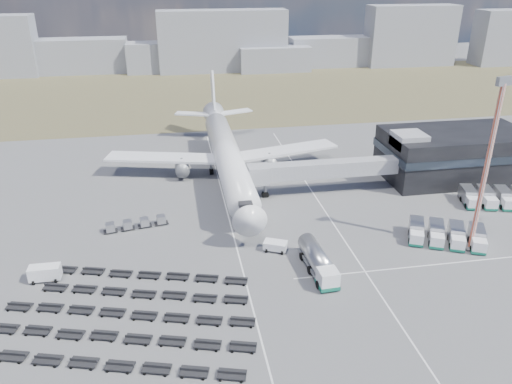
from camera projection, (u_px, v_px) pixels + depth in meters
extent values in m
plane|color=#565659|center=(251.00, 253.00, 79.16)|extent=(420.00, 420.00, 0.00)
cube|color=brown|center=(201.00, 93.00, 177.73)|extent=(420.00, 90.00, 0.01)
cube|color=silver|center=(234.00, 239.00, 83.33)|extent=(0.25, 110.00, 0.01)
cube|color=silver|center=(338.00, 230.00, 86.11)|extent=(0.25, 110.00, 0.01)
cube|color=silver|center=(421.00, 266.00, 75.86)|extent=(40.00, 0.25, 0.01)
cube|color=black|center=(455.00, 154.00, 106.01)|extent=(30.00, 16.00, 10.00)
cube|color=#262D38|center=(456.00, 149.00, 105.51)|extent=(30.40, 16.40, 1.60)
cube|color=#939399|center=(409.00, 140.00, 100.49)|extent=(6.00, 6.00, 3.00)
cube|color=#939399|center=(325.00, 169.00, 98.21)|extent=(29.80, 3.00, 3.00)
cube|color=#939399|center=(258.00, 174.00, 95.69)|extent=(4.00, 3.60, 3.40)
cylinder|color=slate|center=(265.00, 185.00, 97.43)|extent=(0.70, 0.70, 5.10)
cylinder|color=black|center=(265.00, 195.00, 98.30)|extent=(1.40, 0.90, 1.40)
cylinder|color=white|center=(228.00, 157.00, 103.84)|extent=(5.60, 48.00, 5.60)
cone|color=white|center=(247.00, 214.00, 80.09)|extent=(5.60, 5.00, 5.60)
cone|color=white|center=(215.00, 116.00, 128.60)|extent=(5.60, 8.00, 5.60)
cube|color=black|center=(245.00, 204.00, 81.55)|extent=(2.20, 2.00, 0.80)
cube|color=white|center=(165.00, 158.00, 106.81)|extent=(25.59, 11.38, 0.50)
cube|color=white|center=(283.00, 151.00, 110.83)|extent=(25.59, 11.38, 0.50)
cylinder|color=slate|center=(182.00, 167.00, 106.27)|extent=(3.00, 5.00, 3.00)
cylinder|color=slate|center=(269.00, 162.00, 109.20)|extent=(3.00, 5.00, 3.00)
cube|color=white|center=(193.00, 114.00, 129.37)|extent=(9.49, 5.63, 0.35)
cube|color=white|center=(235.00, 112.00, 131.08)|extent=(9.49, 5.63, 0.35)
cube|color=white|center=(213.00, 92.00, 128.92)|extent=(0.50, 9.06, 11.45)
cylinder|color=slate|center=(243.00, 220.00, 86.71)|extent=(0.50, 0.50, 2.50)
cylinder|color=slate|center=(211.00, 169.00, 108.61)|extent=(0.60, 0.60, 2.50)
cylinder|color=slate|center=(240.00, 167.00, 109.60)|extent=(0.60, 0.60, 2.50)
cylinder|color=black|center=(243.00, 224.00, 87.02)|extent=(0.50, 1.20, 1.20)
cube|color=gray|center=(81.00, 56.00, 208.41)|extent=(38.40, 12.00, 13.92)
cube|color=gray|center=(163.00, 57.00, 210.61)|extent=(30.10, 12.00, 12.22)
cube|color=gray|center=(223.00, 41.00, 209.81)|extent=(53.71, 12.00, 24.84)
cube|color=gray|center=(274.00, 59.00, 212.63)|extent=(30.07, 12.00, 10.26)
cube|color=gray|center=(334.00, 51.00, 222.75)|extent=(39.72, 12.00, 12.68)
cube|color=gray|center=(410.00, 36.00, 222.01)|extent=(39.49, 12.00, 25.77)
cube|color=gray|center=(499.00, 38.00, 223.57)|extent=(21.07, 12.00, 23.71)
cube|color=white|center=(328.00, 278.00, 70.03)|extent=(2.87, 2.87, 2.61)
cube|color=#12684F|center=(327.00, 284.00, 70.46)|extent=(2.99, 2.99, 0.57)
cylinder|color=#A8A8AD|center=(315.00, 255.00, 74.75)|extent=(3.29, 8.66, 2.84)
cube|color=slate|center=(315.00, 262.00, 75.29)|extent=(3.18, 8.65, 0.40)
cylinder|color=black|center=(318.00, 270.00, 73.90)|extent=(3.02, 1.41, 1.25)
cube|color=white|center=(275.00, 246.00, 79.65)|extent=(4.18, 3.40, 1.61)
cube|color=white|center=(45.00, 273.00, 72.01)|extent=(4.39, 2.00, 2.33)
cube|color=white|center=(233.00, 161.00, 111.24)|extent=(4.43, 7.25, 3.16)
cube|color=#12684F|center=(234.00, 167.00, 111.78)|extent=(4.56, 7.39, 0.51)
cube|color=white|center=(416.00, 238.00, 81.10)|extent=(2.80, 2.75, 2.05)
cube|color=#12684F|center=(416.00, 243.00, 81.43)|extent=(2.92, 2.88, 0.42)
cube|color=#A8A8AD|center=(416.00, 227.00, 83.81)|extent=(3.82, 4.82, 2.42)
cube|color=white|center=(437.00, 241.00, 80.36)|extent=(2.80, 2.75, 2.05)
cube|color=#12684F|center=(436.00, 245.00, 80.69)|extent=(2.92, 2.88, 0.42)
cube|color=#A8A8AD|center=(436.00, 229.00, 83.07)|extent=(3.82, 4.82, 2.42)
cube|color=white|center=(458.00, 243.00, 79.63)|extent=(2.80, 2.75, 2.05)
cube|color=#12684F|center=(457.00, 248.00, 79.95)|extent=(2.92, 2.88, 0.42)
cube|color=#A8A8AD|center=(456.00, 232.00, 82.33)|extent=(3.82, 4.82, 2.42)
cube|color=white|center=(479.00, 246.00, 78.89)|extent=(2.80, 2.75, 2.05)
cube|color=#12684F|center=(478.00, 250.00, 79.22)|extent=(2.92, 2.88, 0.42)
cube|color=#A8A8AD|center=(477.00, 234.00, 81.60)|extent=(3.82, 4.82, 2.42)
cube|color=white|center=(473.00, 203.00, 93.07)|extent=(2.63, 2.56, 2.09)
cube|color=#12684F|center=(472.00, 207.00, 93.40)|extent=(2.75, 2.68, 0.43)
cube|color=#A8A8AD|center=(468.00, 194.00, 95.92)|extent=(3.29, 4.80, 2.47)
cube|color=white|center=(491.00, 204.00, 92.84)|extent=(2.63, 2.56, 2.09)
cube|color=#12684F|center=(490.00, 207.00, 93.18)|extent=(2.75, 2.68, 0.43)
cube|color=#A8A8AD|center=(485.00, 194.00, 95.70)|extent=(3.29, 4.80, 2.47)
cube|color=white|center=(508.00, 204.00, 92.61)|extent=(2.63, 2.56, 2.09)
cube|color=#12684F|center=(508.00, 208.00, 92.95)|extent=(2.75, 2.68, 0.43)
cube|color=#A8A8AD|center=(502.00, 195.00, 95.47)|extent=(3.29, 4.80, 2.47)
cube|color=black|center=(111.00, 231.00, 85.26)|extent=(2.56, 1.83, 0.16)
cube|color=#A8A8AD|center=(110.00, 227.00, 84.94)|extent=(1.67, 1.67, 1.36)
cube|color=black|center=(128.00, 228.00, 86.14)|extent=(2.56, 1.83, 0.16)
cube|color=#A8A8AD|center=(127.00, 224.00, 85.82)|extent=(1.67, 1.67, 1.36)
cube|color=black|center=(145.00, 226.00, 87.02)|extent=(2.56, 1.83, 0.16)
cube|color=#A8A8AD|center=(144.00, 222.00, 86.70)|extent=(1.67, 1.67, 1.36)
cube|color=black|center=(161.00, 223.00, 87.90)|extent=(2.56, 1.83, 0.16)
cube|color=#A8A8AD|center=(161.00, 219.00, 87.58)|extent=(1.67, 1.67, 1.36)
cube|color=black|center=(102.00, 363.00, 56.88)|extent=(33.48, 11.02, 0.77)
cube|color=black|center=(116.00, 336.00, 60.95)|extent=(33.48, 11.02, 0.77)
cube|color=black|center=(129.00, 313.00, 65.03)|extent=(33.48, 11.02, 0.77)
cube|color=black|center=(140.00, 292.00, 69.11)|extent=(29.35, 9.83, 0.77)
cube|color=black|center=(149.00, 274.00, 73.19)|extent=(29.35, 9.83, 0.77)
cylinder|color=#BA3A1D|center=(486.00, 172.00, 75.16)|extent=(0.75, 0.75, 26.68)
cube|color=slate|center=(504.00, 81.00, 69.47)|extent=(2.64, 1.22, 1.28)
cube|color=#565659|center=(470.00, 247.00, 80.64)|extent=(2.13, 2.13, 0.32)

